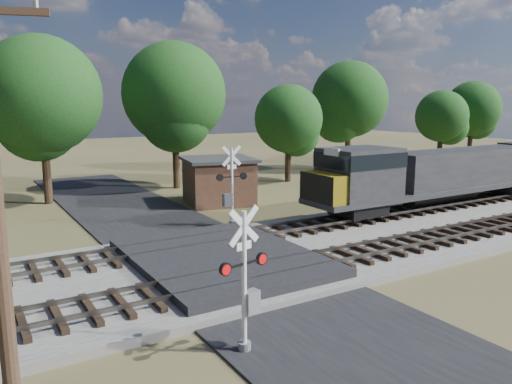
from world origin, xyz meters
TOP-DOWN VIEW (x-y plane):
  - ground at (0.00, 0.00)m, footprint 160.00×160.00m
  - ballast_bed at (10.00, 0.50)m, footprint 140.00×10.00m
  - road at (0.00, 0.00)m, footprint 7.00×60.00m
  - crossing_panel at (0.00, 0.50)m, footprint 7.00×9.00m
  - track_near at (3.12, -2.00)m, footprint 140.00×2.60m
  - track_far at (3.12, 3.00)m, footprint 140.00×2.60m
  - crossing_signal_near at (-2.73, -6.30)m, footprint 1.67×0.47m
  - crossing_signal_far at (3.66, 6.46)m, footprint 1.85×0.40m
  - equipment_shed at (6.11, 12.73)m, footprint 5.47×5.47m
  - treeline at (4.42, 19.75)m, footprint 83.60×10.58m

SIDE VIEW (x-z plane):
  - ground at x=0.00m, z-range 0.00..0.00m
  - road at x=0.00m, z-range 0.00..0.08m
  - ballast_bed at x=10.00m, z-range 0.00..0.30m
  - crossing_panel at x=0.00m, z-range 0.01..0.62m
  - track_near at x=3.12m, z-range 0.25..0.58m
  - track_far at x=3.12m, z-range 0.25..0.58m
  - equipment_shed at x=6.11m, z-range 0.02..3.18m
  - crossing_signal_near at x=-2.73m, z-range -0.35..3.83m
  - crossing_signal_far at x=3.66m, z-range -0.39..4.20m
  - treeline at x=4.42m, z-range 1.00..12.60m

